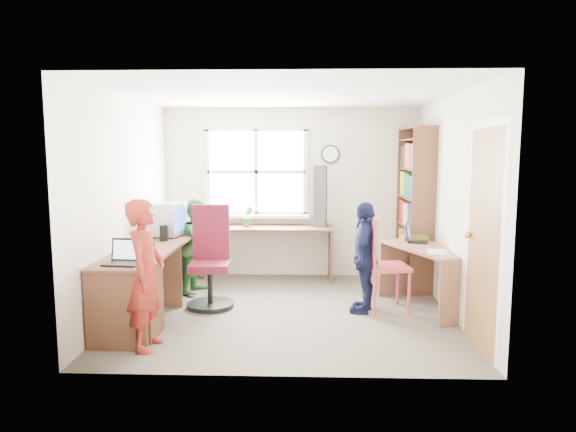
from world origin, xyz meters
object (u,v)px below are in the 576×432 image
object	(u,v)px
cd_tower	(320,196)
l_desk	(165,277)
laptop_right	(414,237)
potted_plant	(248,217)
person_red	(146,275)
person_navy	(365,257)
right_desk	(427,264)
wooden_chair	(380,261)
laptop_left	(125,258)
person_green	(199,246)
crt_monitor	(164,219)
swivel_chair	(211,263)
bookshelf	(415,211)

from	to	relation	value
cd_tower	l_desk	bearing A→B (deg)	-125.20
l_desk	laptop_right	world-z (taller)	laptop_right
l_desk	cd_tower	world-z (taller)	cd_tower
potted_plant	person_red	bearing A→B (deg)	-104.07
person_red	person_navy	bearing A→B (deg)	-60.90
right_desk	person_red	xyz separation A→B (m)	(-2.83, -1.29, 0.17)
l_desk	wooden_chair	xyz separation A→B (m)	(2.35, 0.35, 0.11)
person_navy	right_desk	bearing A→B (deg)	117.21
l_desk	person_navy	bearing A→B (deg)	7.75
person_navy	person_red	bearing A→B (deg)	-45.11
laptop_left	laptop_right	world-z (taller)	laptop_left
person_green	potted_plant	bearing A→B (deg)	-28.98
person_green	person_navy	world-z (taller)	person_navy
crt_monitor	laptop_left	xyz separation A→B (m)	(0.05, -1.55, -0.16)
right_desk	wooden_chair	xyz separation A→B (m)	(-0.54, -0.08, 0.05)
wooden_chair	person_green	size ratio (longest dim) A/B	0.87
person_green	person_navy	size ratio (longest dim) A/B	0.97
laptop_left	person_navy	xyz separation A→B (m)	(2.36, 0.97, -0.18)
l_desk	right_desk	distance (m)	2.93
laptop_left	right_desk	bearing A→B (deg)	24.92
crt_monitor	laptop_left	bearing A→B (deg)	-77.88
wooden_chair	crt_monitor	size ratio (longest dim) A/B	2.19
l_desk	swivel_chair	world-z (taller)	swivel_chair
right_desk	cd_tower	bearing A→B (deg)	110.63
potted_plant	person_red	xyz separation A→B (m)	(-0.64, -2.55, -0.20)
l_desk	bookshelf	xyz separation A→B (m)	(2.96, 1.47, 0.55)
right_desk	crt_monitor	bearing A→B (deg)	149.96
potted_plant	person_green	bearing A→B (deg)	-130.54
crt_monitor	laptop_right	world-z (taller)	crt_monitor
person_red	person_green	xyz separation A→B (m)	(0.09, 1.90, -0.09)
wooden_chair	right_desk	bearing A→B (deg)	0.51
crt_monitor	laptop_right	bearing A→B (deg)	8.46
potted_plant	laptop_right	bearing A→B (deg)	-23.26
swivel_chair	wooden_chair	xyz separation A→B (m)	(1.95, -0.11, 0.06)
laptop_left	cd_tower	bearing A→B (deg)	56.84
person_red	laptop_right	bearing A→B (deg)	-58.66
person_red	bookshelf	bearing A→B (deg)	-50.72
bookshelf	laptop_left	xyz separation A→B (m)	(-3.14, -2.14, -0.20)
wooden_chair	cd_tower	world-z (taller)	cd_tower
l_desk	laptop_right	bearing A→B (deg)	15.63
cd_tower	person_navy	distance (m)	1.60
l_desk	potted_plant	world-z (taller)	potted_plant
laptop_right	potted_plant	world-z (taller)	potted_plant
laptop_left	cd_tower	world-z (taller)	cd_tower
wooden_chair	swivel_chair	bearing A→B (deg)	168.56
l_desk	laptop_left	world-z (taller)	laptop_left
person_green	person_navy	distance (m)	2.15
crt_monitor	person_red	bearing A→B (deg)	-69.89
crt_monitor	potted_plant	xyz separation A→B (m)	(0.94, 0.81, -0.07)
right_desk	laptop_left	xyz separation A→B (m)	(-3.08, -1.11, 0.28)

